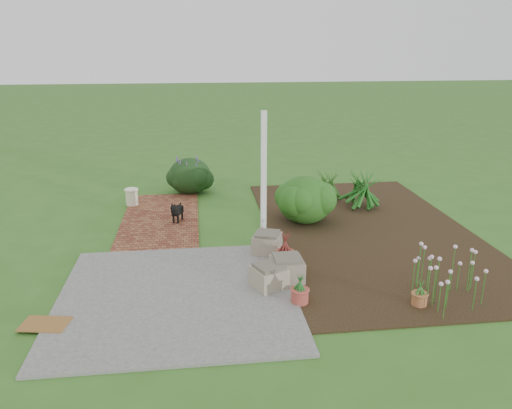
{
  "coord_description": "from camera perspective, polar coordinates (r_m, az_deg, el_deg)",
  "views": [
    {
      "loc": [
        -0.89,
        -8.5,
        3.62
      ],
      "look_at": [
        0.2,
        0.4,
        0.7
      ],
      "focal_mm": 35.0,
      "sensor_mm": 36.0,
      "label": 1
    }
  ],
  "objects": [
    {
      "name": "terracotta_pot_small_left",
      "position": [
        7.64,
        18.17,
        -10.2
      ],
      "size": [
        0.28,
        0.28,
        0.18
      ],
      "primitive_type": "cylinder",
      "rotation": [
        0.0,
        0.0,
        0.38
      ],
      "color": "#A36137",
      "rests_on": "garden_bed"
    },
    {
      "name": "veranda_post",
      "position": [
        9.0,
        0.87,
        2.77
      ],
      "size": [
        0.1,
        0.1,
        2.5
      ],
      "primitive_type": "cube",
      "color": "white",
      "rests_on": "ground"
    },
    {
      "name": "purple_flowering_bush",
      "position": [
        12.62,
        -7.59,
        3.35
      ],
      "size": [
        1.1,
        1.1,
        0.91
      ],
      "primitive_type": "ellipsoid",
      "rotation": [
        0.0,
        0.0,
        -0.03
      ],
      "color": "black",
      "rests_on": "ground"
    },
    {
      "name": "evergreen_shrub",
      "position": [
        10.44,
        5.63,
        0.69
      ],
      "size": [
        1.22,
        1.22,
        0.99
      ],
      "primitive_type": "ellipsoid",
      "rotation": [
        0.0,
        0.0,
        -0.04
      ],
      "color": "#0C3C12",
      "rests_on": "garden_bed"
    },
    {
      "name": "black_dog",
      "position": [
        10.51,
        -9.04,
        -0.69
      ],
      "size": [
        0.26,
        0.46,
        0.42
      ],
      "rotation": [
        0.0,
        0.0,
        -0.36
      ],
      "color": "black",
      "rests_on": "brick_path"
    },
    {
      "name": "terracotta_pot_small_right",
      "position": [
        7.35,
        5.02,
        -10.33
      ],
      "size": [
        0.32,
        0.32,
        0.21
      ],
      "primitive_type": "cylinder",
      "rotation": [
        0.0,
        0.0,
        0.31
      ],
      "color": "#A44237",
      "rests_on": "garden_bed"
    },
    {
      "name": "agapanthus_clump_front",
      "position": [
        12.0,
        8.24,
        2.56
      ],
      "size": [
        1.11,
        1.11,
        0.85
      ],
      "primitive_type": null,
      "rotation": [
        0.0,
        0.0,
        -0.18
      ],
      "color": "#133D15",
      "rests_on": "garden_bed"
    },
    {
      "name": "garden_bed",
      "position": [
        10.27,
        12.79,
        -2.98
      ],
      "size": [
        4.0,
        7.0,
        0.03
      ],
      "primitive_type": "cube",
      "color": "black",
      "rests_on": "ground"
    },
    {
      "name": "agapanthus_clump_back",
      "position": [
        11.53,
        11.96,
        2.14
      ],
      "size": [
        1.17,
        1.17,
        1.02
      ],
      "primitive_type": null,
      "rotation": [
        0.0,
        0.0,
        -0.03
      ],
      "color": "#0C3A13",
      "rests_on": "garden_bed"
    },
    {
      "name": "stone_trough_mid",
      "position": [
        7.96,
        3.56,
        -7.4
      ],
      "size": [
        0.51,
        0.51,
        0.33
      ],
      "primitive_type": "cube",
      "rotation": [
        0.0,
        0.0,
        0.02
      ],
      "color": "#796D5B",
      "rests_on": "concrete_patio"
    },
    {
      "name": "cream_ceramic_urn",
      "position": [
        11.86,
        -14.01,
        0.84
      ],
      "size": [
        0.28,
        0.28,
        0.37
      ],
      "primitive_type": "cylinder",
      "rotation": [
        0.0,
        0.0,
        0.0
      ],
      "color": "#F2EAC7",
      "rests_on": "brick_path"
    },
    {
      "name": "coir_doormat",
      "position": [
        7.39,
        -22.98,
        -12.46
      ],
      "size": [
        0.67,
        0.49,
        0.02
      ],
      "primitive_type": "cube",
      "rotation": [
        0.0,
        0.0,
        -0.17
      ],
      "color": "brown",
      "rests_on": "concrete_patio"
    },
    {
      "name": "stone_trough_near",
      "position": [
        7.73,
        1.49,
        -8.29
      ],
      "size": [
        0.62,
        0.62,
        0.31
      ],
      "primitive_type": "cube",
      "rotation": [
        0.0,
        0.0,
        0.42
      ],
      "color": "gray",
      "rests_on": "concrete_patio"
    },
    {
      "name": "stone_trough_far",
      "position": [
        8.95,
        1.29,
        -4.46
      ],
      "size": [
        0.61,
        0.61,
        0.32
      ],
      "primitive_type": "cube",
      "rotation": [
        0.0,
        0.0,
        -0.35
      ],
      "color": "gray",
      "rests_on": "concrete_patio"
    },
    {
      "name": "ground",
      "position": [
        9.28,
        -0.93,
        -4.92
      ],
      "size": [
        80.0,
        80.0,
        0.0
      ],
      "primitive_type": "plane",
      "color": "#356720",
      "rests_on": "ground"
    },
    {
      "name": "terracotta_pot_bronze",
      "position": [
        8.45,
        3.34,
        -6.17
      ],
      "size": [
        0.38,
        0.38,
        0.26
      ],
      "primitive_type": "cylinder",
      "rotation": [
        0.0,
        0.0,
        0.25
      ],
      "color": "brown",
      "rests_on": "garden_bed"
    },
    {
      "name": "brick_path",
      "position": [
        10.9,
        -10.85,
        -1.6
      ],
      "size": [
        1.6,
        3.5,
        0.04
      ],
      "primitive_type": "cube",
      "color": "brown",
      "rests_on": "ground"
    },
    {
      "name": "pink_flower_patch",
      "position": [
        7.83,
        21.82,
        -7.72
      ],
      "size": [
        1.14,
        1.14,
        0.72
      ],
      "primitive_type": null,
      "rotation": [
        0.0,
        0.0,
        0.0
      ],
      "color": "#113D0F",
      "rests_on": "garden_bed"
    },
    {
      "name": "concrete_patio",
      "position": [
        7.66,
        -8.98,
        -10.24
      ],
      "size": [
        3.5,
        3.5,
        0.04
      ],
      "primitive_type": "cube",
      "color": "#5C5C5A",
      "rests_on": "ground"
    }
  ]
}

